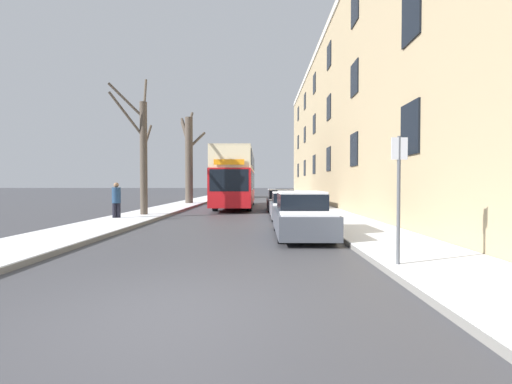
{
  "coord_description": "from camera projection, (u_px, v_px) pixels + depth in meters",
  "views": [
    {
      "loc": [
        1.3,
        -4.64,
        1.76
      ],
      "look_at": [
        1.02,
        15.53,
        1.31
      ],
      "focal_mm": 24.0,
      "sensor_mm": 36.0,
      "label": 1
    }
  ],
  "objects": [
    {
      "name": "terrace_facade_right",
      "position": [
        374.0,
        120.0,
        29.18
      ],
      "size": [
        9.1,
        48.01,
        14.5
      ],
      "color": "tan",
      "rests_on": "ground"
    },
    {
      "name": "ground_plane",
      "position": [
        166.0,
        313.0,
        4.69
      ],
      "size": [
        320.0,
        320.0,
        0.0
      ],
      "primitive_type": "plane",
      "color": "#424247"
    },
    {
      "name": "bare_tree_left_1",
      "position": [
        189.0,
        157.0,
        29.46
      ],
      "size": [
        2.07,
        3.06,
        8.29
      ],
      "color": "#4C4238",
      "rests_on": "ground"
    },
    {
      "name": "sidewalk_left",
      "position": [
        223.0,
        194.0,
        57.75
      ],
      "size": [
        2.69,
        130.0,
        0.16
      ],
      "color": "slate",
      "rests_on": "ground"
    },
    {
      "name": "oncoming_van",
      "position": [
        236.0,
        189.0,
        46.04
      ],
      "size": [
        2.01,
        5.57,
        2.18
      ],
      "color": "#333842",
      "rests_on": "ground"
    },
    {
      "name": "parked_car_2",
      "position": [
        281.0,
        201.0,
        22.96
      ],
      "size": [
        1.88,
        4.17,
        1.43
      ],
      "color": "black",
      "rests_on": "ground"
    },
    {
      "name": "parked_car_1",
      "position": [
        288.0,
        206.0,
        17.42
      ],
      "size": [
        1.74,
        4.58,
        1.38
      ],
      "color": "slate",
      "rests_on": "ground"
    },
    {
      "name": "pedestrian_left_sidewalk",
      "position": [
        116.0,
        200.0,
        16.41
      ],
      "size": [
        0.4,
        0.4,
        1.86
      ],
      "rotation": [
        0.0,
        0.0,
        0.39
      ],
      "color": "black",
      "rests_on": "ground"
    },
    {
      "name": "street_sign_post",
      "position": [
        399.0,
        195.0,
        6.83
      ],
      "size": [
        0.32,
        0.07,
        2.73
      ],
      "color": "#4C4F54",
      "rests_on": "ground"
    },
    {
      "name": "sidewalk_right",
      "position": [
        283.0,
        194.0,
        57.6
      ],
      "size": [
        2.69,
        130.0,
        0.16
      ],
      "color": "slate",
      "rests_on": "ground"
    },
    {
      "name": "bare_tree_left_0",
      "position": [
        142.0,
        152.0,
        18.22
      ],
      "size": [
        1.84,
        2.32,
        7.72
      ],
      "color": "#4C4238",
      "rests_on": "ground"
    },
    {
      "name": "double_decker_bus",
      "position": [
        236.0,
        176.0,
        25.71
      ],
      "size": [
        2.61,
        11.12,
        4.19
      ],
      "color": "red",
      "rests_on": "ground"
    },
    {
      "name": "parked_car_0",
      "position": [
        301.0,
        216.0,
        11.57
      ],
      "size": [
        1.75,
        4.57,
        1.53
      ],
      "color": "#474C56",
      "rests_on": "ground"
    }
  ]
}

